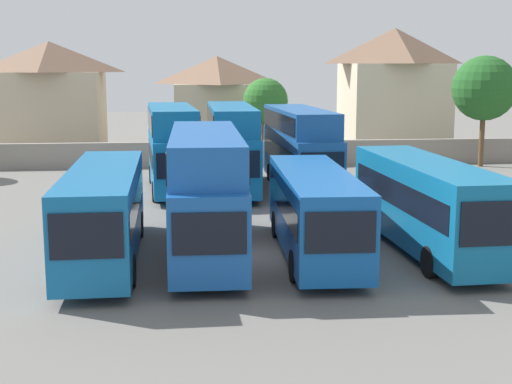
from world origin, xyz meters
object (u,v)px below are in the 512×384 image
Objects in this scene: house_terrace_left at (51,97)px; bus_5 at (172,144)px; tree_right_of_lot at (484,88)px; bus_7 at (300,144)px; house_terrace_right at (394,88)px; bus_3 at (315,208)px; bus_1 at (104,209)px; bus_6 at (232,143)px; bus_2 at (206,186)px; house_terrace_centre at (217,103)px; tree_behind_wall at (265,102)px; bus_4 at (426,201)px.

bus_5 is at bearing -62.69° from house_terrace_left.
house_terrace_left reaches higher than tree_right_of_lot.
house_terrace_right reaches higher than bus_7.
bus_3 is 38.01m from house_terrace_left.
bus_1 is 16.09m from bus_6.
bus_7 is (7.43, -0.12, -0.09)m from bus_5.
house_terrace_centre reaches higher than bus_2.
bus_1 is at bearing -108.73° from tree_behind_wall.
tree_right_of_lot is at bearing 106.52° from bus_5.
bus_2 is 14.74m from bus_6.
bus_5 is at bearing -158.07° from bus_3.
house_terrace_right is at bearing 28.87° from tree_behind_wall.
bus_2 is at bearing -101.50° from tree_behind_wall.
bus_1 is 1.45× the size of tree_right_of_lot.
bus_5 is 21.91m from house_terrace_left.
house_terrace_left reaches higher than bus_7.
bus_5 is 1.00× the size of house_terrace_right.
tree_right_of_lot is (24.46, 22.99, 3.61)m from bus_1.
bus_1 is 34.73m from house_terrace_centre.
bus_2 is 1.01× the size of bus_6.
house_terrace_centre is 21.60m from tree_right_of_lot.
bus_3 is at bearing -111.11° from house_terrace_right.
house_terrace_right is (17.34, 33.64, 2.59)m from bus_2.
house_terrace_right reaches higher than house_terrace_centre.
house_terrace_left is at bearing -168.24° from bus_1.
bus_4 is at bearing 89.41° from bus_1.
bus_2 is at bearing -117.27° from house_terrace_right.
tree_right_of_lot is (14.61, 8.21, 2.92)m from bus_7.
bus_4 is 26.18m from tree_right_of_lot.
bus_5 is at bearing -148.19° from bus_4.
bus_5 is 1.31× the size of tree_right_of_lot.
house_terrace_right is at bearing 153.76° from bus_2.
bus_2 is 1.43× the size of tree_right_of_lot.
house_terrace_centre is (0.18, 19.18, 1.30)m from bus_6.
tree_right_of_lot reaches higher than bus_3.
house_terrace_left is 0.89× the size of house_terrace_right.
bus_1 is 29.13m from tree_behind_wall.
house_terrace_left reaches higher than house_terrace_centre.
bus_7 is 1.37× the size of house_terrace_centre.
house_terrace_right reaches higher than tree_behind_wall.
house_terrace_right is (15.30, 19.04, 2.50)m from bus_6.
bus_2 is 35.85m from house_terrace_left.
bus_5 is at bearing 170.06° from bus_1.
bus_2 is at bearing -97.16° from bus_3.
tree_behind_wall is (16.92, -6.80, -0.15)m from house_terrace_left.
bus_2 is 8.60m from bus_4.
bus_5 is (-5.49, 15.20, 0.88)m from bus_3.
tree_right_of_lot reaches higher than tree_behind_wall.
bus_3 is 0.95× the size of bus_6.
house_terrace_left is 13.64m from house_terrace_centre.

